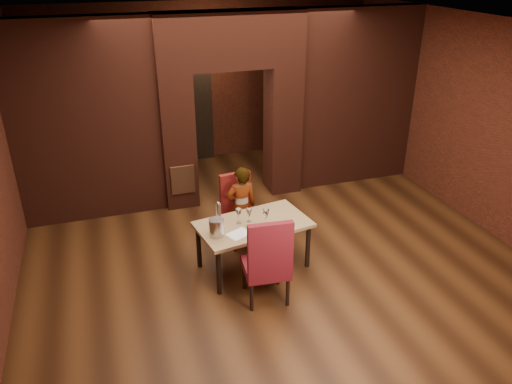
% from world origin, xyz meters
% --- Properties ---
extents(floor, '(8.00, 8.00, 0.00)m').
position_xyz_m(floor, '(0.00, 0.00, 0.00)').
color(floor, '#432510').
rests_on(floor, ground).
extents(ceiling, '(7.00, 8.00, 0.04)m').
position_xyz_m(ceiling, '(0.00, 0.00, 3.20)').
color(ceiling, silver).
rests_on(ceiling, ground).
extents(wall_back, '(7.00, 0.04, 3.20)m').
position_xyz_m(wall_back, '(0.00, 4.00, 1.60)').
color(wall_back, maroon).
rests_on(wall_back, ground).
extents(wall_front, '(7.00, 0.04, 3.20)m').
position_xyz_m(wall_front, '(0.00, -4.00, 1.60)').
color(wall_front, maroon).
rests_on(wall_front, ground).
extents(wall_right, '(0.04, 8.00, 3.20)m').
position_xyz_m(wall_right, '(3.50, 0.00, 1.60)').
color(wall_right, maroon).
rests_on(wall_right, ground).
extents(pillar_left, '(0.55, 0.55, 2.30)m').
position_xyz_m(pillar_left, '(-0.95, 2.00, 1.15)').
color(pillar_left, maroon).
rests_on(pillar_left, ground).
extents(pillar_right, '(0.55, 0.55, 2.30)m').
position_xyz_m(pillar_right, '(0.95, 2.00, 1.15)').
color(pillar_right, maroon).
rests_on(pillar_right, ground).
extents(lintel, '(2.45, 0.55, 0.90)m').
position_xyz_m(lintel, '(0.00, 2.00, 2.75)').
color(lintel, maroon).
rests_on(lintel, ground).
extents(wing_wall_left, '(2.28, 0.35, 3.20)m').
position_xyz_m(wing_wall_left, '(-2.36, 2.00, 1.60)').
color(wing_wall_left, maroon).
rests_on(wing_wall_left, ground).
extents(wing_wall_right, '(2.28, 0.35, 3.20)m').
position_xyz_m(wing_wall_right, '(2.36, 2.00, 1.60)').
color(wing_wall_right, maroon).
rests_on(wing_wall_right, ground).
extents(vent_panel, '(0.40, 0.03, 0.50)m').
position_xyz_m(vent_panel, '(-0.95, 1.71, 0.55)').
color(vent_panel, '#9C542D').
rests_on(vent_panel, ground).
extents(rear_door, '(0.90, 0.08, 2.10)m').
position_xyz_m(rear_door, '(-0.40, 3.94, 1.05)').
color(rear_door, black).
rests_on(rear_door, ground).
extents(rear_door_frame, '(1.02, 0.04, 2.22)m').
position_xyz_m(rear_door_frame, '(-0.40, 3.90, 1.05)').
color(rear_door_frame, black).
rests_on(rear_door_frame, ground).
extents(dining_table, '(1.62, 1.07, 0.70)m').
position_xyz_m(dining_table, '(-0.36, -0.34, 0.35)').
color(dining_table, '#A17C53').
rests_on(dining_table, ground).
extents(chair_far, '(0.54, 0.54, 1.06)m').
position_xyz_m(chair_far, '(-0.33, 0.37, 0.53)').
color(chair_far, maroon).
rests_on(chair_far, ground).
extents(chair_near, '(0.60, 0.60, 1.21)m').
position_xyz_m(chair_near, '(-0.42, -1.03, 0.60)').
color(chair_near, maroon).
rests_on(chair_near, ground).
extents(person_seated, '(0.47, 0.32, 1.27)m').
position_xyz_m(person_seated, '(-0.34, 0.30, 0.63)').
color(person_seated, silver).
rests_on(person_seated, ground).
extents(wine_glass_a, '(0.09, 0.09, 0.21)m').
position_xyz_m(wine_glass_a, '(-0.55, -0.28, 0.81)').
color(wine_glass_a, white).
rests_on(wine_glass_a, dining_table).
extents(wine_glass_b, '(0.08, 0.08, 0.19)m').
position_xyz_m(wine_glass_b, '(-0.40, -0.28, 0.80)').
color(wine_glass_b, white).
rests_on(wine_glass_b, dining_table).
extents(wine_glass_c, '(0.09, 0.09, 0.22)m').
position_xyz_m(wine_glass_c, '(-0.21, -0.42, 0.81)').
color(wine_glass_c, white).
rests_on(wine_glass_c, dining_table).
extents(tasting_sheet, '(0.36, 0.32, 0.00)m').
position_xyz_m(tasting_sheet, '(-0.63, -0.56, 0.71)').
color(tasting_sheet, white).
rests_on(tasting_sheet, dining_table).
extents(wine_bucket, '(0.19, 0.19, 0.24)m').
position_xyz_m(wine_bucket, '(-0.91, -0.50, 0.82)').
color(wine_bucket, '#ADAEB4').
rests_on(wine_bucket, dining_table).
extents(water_bottle, '(0.07, 0.07, 0.29)m').
position_xyz_m(water_bottle, '(-0.79, -0.16, 0.85)').
color(water_bottle, silver).
rests_on(water_bottle, dining_table).
extents(potted_plant, '(0.48, 0.46, 0.41)m').
position_xyz_m(potted_plant, '(0.36, 0.37, 0.21)').
color(potted_plant, '#2C621B').
rests_on(potted_plant, ground).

